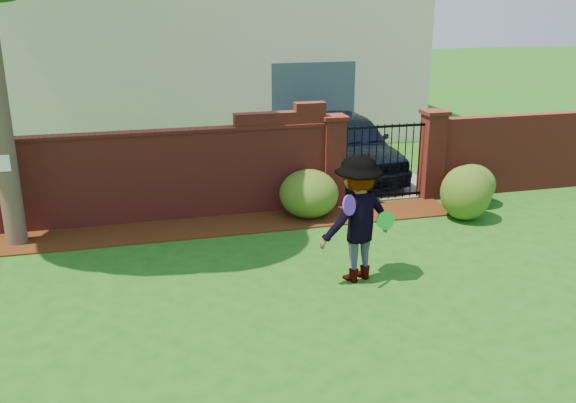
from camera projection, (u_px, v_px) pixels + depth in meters
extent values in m
cube|color=#1C5515|center=(259.00, 308.00, 8.69)|extent=(80.00, 80.00, 0.01)
cube|color=#381A0A|center=(171.00, 230.00, 11.52)|extent=(11.10, 1.08, 0.03)
cube|color=maroon|center=(100.00, 182.00, 11.58)|extent=(8.70, 0.25, 1.70)
cube|color=maroon|center=(280.00, 120.00, 12.09)|extent=(1.80, 0.25, 0.30)
cube|color=maroon|center=(310.00, 106.00, 12.16)|extent=(0.60, 0.25, 0.16)
cube|color=maroon|center=(95.00, 135.00, 11.30)|extent=(8.70, 0.31, 0.06)
cube|color=maroon|center=(515.00, 153.00, 13.67)|extent=(4.00, 0.25, 1.70)
cube|color=maroon|center=(333.00, 163.00, 12.65)|extent=(0.42, 0.42, 1.80)
cube|color=maroon|center=(334.00, 117.00, 12.36)|extent=(0.50, 0.50, 0.08)
cube|color=maroon|center=(432.00, 157.00, 13.17)|extent=(0.42, 0.42, 1.80)
cube|color=maroon|center=(435.00, 112.00, 12.88)|extent=(0.50, 0.50, 0.08)
cylinder|color=black|center=(346.00, 165.00, 12.74)|extent=(0.02, 0.02, 1.60)
cylinder|color=black|center=(354.00, 164.00, 12.77)|extent=(0.02, 0.02, 1.60)
cylinder|color=black|center=(361.00, 164.00, 12.81)|extent=(0.02, 0.02, 1.60)
cylinder|color=black|center=(369.00, 163.00, 12.85)|extent=(0.02, 0.02, 1.60)
cylinder|color=black|center=(376.00, 163.00, 12.89)|extent=(0.02, 0.02, 1.60)
cylinder|color=black|center=(383.00, 162.00, 12.93)|extent=(0.02, 0.02, 1.60)
cylinder|color=black|center=(390.00, 162.00, 12.97)|extent=(0.02, 0.02, 1.60)
cylinder|color=black|center=(398.00, 161.00, 13.01)|extent=(0.02, 0.02, 1.60)
cylinder|color=black|center=(405.00, 161.00, 13.04)|extent=(0.02, 0.02, 1.60)
cylinder|color=black|center=(412.00, 160.00, 13.08)|extent=(0.02, 0.02, 1.60)
cylinder|color=black|center=(419.00, 160.00, 13.12)|extent=(0.02, 0.02, 1.60)
cube|color=black|center=(381.00, 196.00, 13.16)|extent=(1.78, 0.03, 0.05)
cube|color=black|center=(385.00, 127.00, 12.69)|extent=(1.78, 0.03, 0.05)
cube|color=slate|center=(324.00, 156.00, 16.87)|extent=(3.20, 8.00, 0.01)
cube|color=#F4EDCC|center=(207.00, 35.00, 19.01)|extent=(12.00, 6.00, 6.00)
cube|color=#384C5B|center=(313.00, 106.00, 17.46)|extent=(2.40, 0.12, 2.40)
imported|color=black|center=(350.00, 146.00, 14.81)|extent=(1.91, 4.45, 1.50)
cube|color=white|center=(4.00, 163.00, 10.30)|extent=(0.20, 0.01, 0.28)
ellipsoid|color=#2A5419|center=(309.00, 194.00, 12.13)|extent=(1.15, 1.15, 0.94)
ellipsoid|color=#2A5419|center=(466.00, 193.00, 11.98)|extent=(0.97, 0.97, 1.07)
ellipsoid|color=#2A5419|center=(472.00, 184.00, 12.90)|extent=(0.95, 0.95, 0.84)
imported|color=gray|center=(359.00, 219.00, 9.27)|extent=(1.42, 1.08, 1.94)
cylinder|color=#6621D2|center=(349.00, 205.00, 8.81)|extent=(0.29, 0.25, 0.30)
cylinder|color=green|center=(386.00, 220.00, 9.21)|extent=(0.28, 0.07, 0.28)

